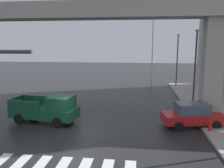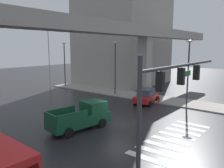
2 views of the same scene
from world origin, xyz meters
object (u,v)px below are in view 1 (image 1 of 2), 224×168
street_lamp_mid_block (196,59)px  flagpole (153,42)px  sedan_red (192,115)px  fire_hydrant (210,127)px  street_lamp_far_north (177,54)px  pickup_truck (48,109)px

street_lamp_mid_block → flagpole: size_ratio=0.67×
sedan_red → fire_hydrant: sedan_red is taller
sedan_red → fire_hydrant: 1.55m
fire_hydrant → flagpole: (-2.95, 16.60, 5.77)m
street_lamp_far_north → flagpole: 3.79m
street_lamp_far_north → sedan_red: bearing=-94.6°
flagpole → street_lamp_mid_block: bearing=-71.1°
pickup_truck → street_lamp_mid_block: bearing=26.5°
street_lamp_far_north → fire_hydrant: street_lamp_far_north is taller
street_lamp_mid_block → street_lamp_far_north: same height
sedan_red → street_lamp_mid_block: (1.30, 5.63, 3.70)m
street_lamp_mid_block → flagpole: flagpole is taller
street_lamp_mid_block → street_lamp_far_north: size_ratio=1.00×
pickup_truck → street_lamp_mid_block: (11.99, 5.99, 3.57)m
pickup_truck → fire_hydrant: (11.59, -0.83, -0.56)m
street_lamp_mid_block → flagpole: (-3.35, 9.78, 1.64)m
sedan_red → flagpole: bearing=97.6°
street_lamp_mid_block → fire_hydrant: bearing=-93.4°
sedan_red → fire_hydrant: size_ratio=5.36×
pickup_truck → sedan_red: bearing=1.9°
street_lamp_mid_block → fire_hydrant: size_ratio=8.52×
street_lamp_mid_block → flagpole: bearing=108.9°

